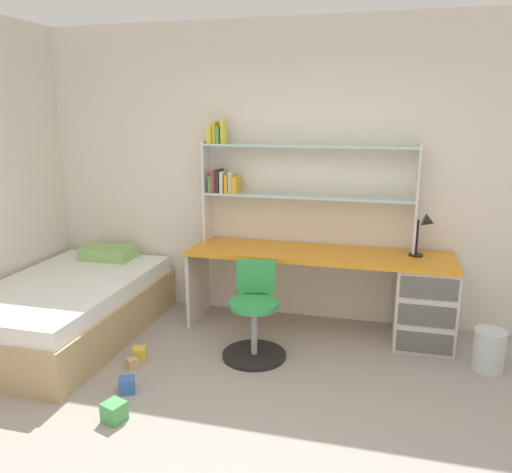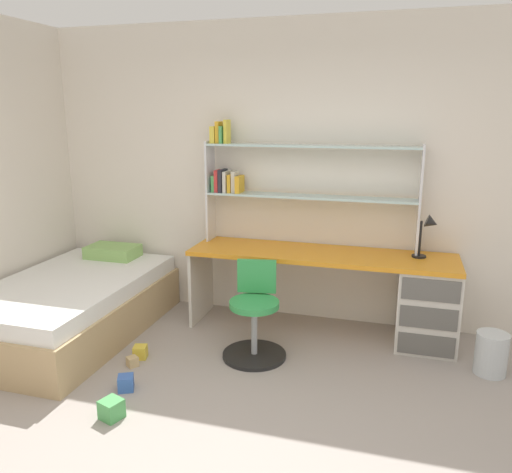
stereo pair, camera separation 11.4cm
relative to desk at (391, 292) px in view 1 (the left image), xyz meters
name	(u,v)px [view 1 (the left image)]	position (x,y,z in m)	size (l,w,h in m)	color
room_shell	(125,187)	(-2.07, -0.77, 0.95)	(6.12, 5.65, 2.76)	silver
desk	(391,292)	(0.00, 0.00, 0.00)	(2.33, 0.61, 0.74)	orange
bookshelf_hutch	(281,176)	(-1.02, 0.19, 0.96)	(1.92, 0.22, 1.14)	silver
desk_lamp	(426,228)	(0.25, 0.06, 0.57)	(0.20, 0.16, 0.38)	black
swivel_chair	(254,321)	(-1.07, -0.62, -0.13)	(0.52, 0.52, 0.77)	black
bed_platform	(68,308)	(-2.76, -0.66, -0.17)	(1.20, 1.96, 0.63)	tan
waste_bin	(489,350)	(0.75, -0.40, -0.27)	(0.24, 0.24, 0.33)	silver
toy_block_green_0	(114,412)	(-1.71, -1.73, -0.36)	(0.13, 0.13, 0.13)	#479E51
toy_block_blue_1	(127,385)	(-1.80, -1.39, -0.38)	(0.11, 0.11, 0.11)	#3860B7
toy_block_natural_2	(132,363)	(-1.94, -1.07, -0.39)	(0.08, 0.08, 0.08)	tan
toy_block_yellow_3	(140,354)	(-1.94, -0.93, -0.38)	(0.10, 0.10, 0.10)	gold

